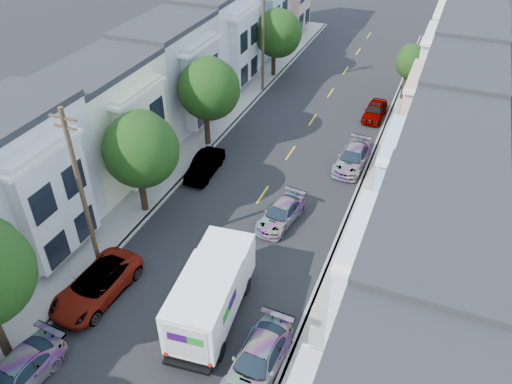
{
  "coord_description": "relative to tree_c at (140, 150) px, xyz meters",
  "views": [
    {
      "loc": [
        10.13,
        -14.13,
        20.61
      ],
      "look_at": [
        0.59,
        9.34,
        2.2
      ],
      "focal_mm": 35.0,
      "sensor_mm": 36.0,
      "label": 1
    }
  ],
  "objects": [
    {
      "name": "parked_right_b",
      "position": [
        11.2,
        -8.49,
        -4.04
      ],
      "size": [
        2.29,
        5.03,
        1.48
      ],
      "primitive_type": "imported",
      "rotation": [
        0.0,
        0.0,
        -0.04
      ],
      "color": "silver",
      "rests_on": "ground"
    },
    {
      "name": "parked_left_b",
      "position": [
        1.4,
        -13.44,
        -4.04
      ],
      "size": [
        2.44,
        5.12,
        1.5
      ],
      "primitive_type": "imported",
      "rotation": [
        0.0,
        0.0,
        -0.07
      ],
      "color": "black",
      "rests_on": "ground"
    },
    {
      "name": "sidewalk_right",
      "position": [
        13.65,
        7.58,
        -4.71
      ],
      "size": [
        2.6,
        70.0,
        0.15
      ],
      "primitive_type": "cube",
      "color": "gray",
      "rests_on": "ground"
    },
    {
      "name": "utility_pole_near",
      "position": [
        0.0,
        -5.42,
        0.37
      ],
      "size": [
        1.6,
        0.26,
        10.0
      ],
      "color": "#42301E",
      "rests_on": "ground"
    },
    {
      "name": "curb_left",
      "position": [
        0.25,
        7.58,
        -4.71
      ],
      "size": [
        0.3,
        70.0,
        0.15
      ],
      "primitive_type": "cube",
      "color": "gray",
      "rests_on": "ground"
    },
    {
      "name": "parked_left_c",
      "position": [
        1.4,
        -7.45,
        -4.01
      ],
      "size": [
        2.91,
        5.71,
        1.54
      ],
      "primitive_type": "imported",
      "rotation": [
        0.0,
        0.0,
        -0.06
      ],
      "color": "silver",
      "rests_on": "ground"
    },
    {
      "name": "townhouse_row_right",
      "position": [
        17.45,
        7.58,
        -4.79
      ],
      "size": [
        5.0,
        70.0,
        8.5
      ],
      "primitive_type": "cube",
      "color": "#AAC9E0",
      "rests_on": "ground"
    },
    {
      "name": "parked_left_d",
      "position": [
        1.4,
        5.44,
        -4.06
      ],
      "size": [
        1.79,
        4.44,
        1.45
      ],
      "primitive_type": "imported",
      "rotation": [
        0.0,
        0.0,
        0.06
      ],
      "color": "#450506",
      "rests_on": "ground"
    },
    {
      "name": "tree_c",
      "position": [
        0.0,
        0.0,
        0.0
      ],
      "size": [
        4.7,
        4.7,
        7.15
      ],
      "color": "black",
      "rests_on": "ground"
    },
    {
      "name": "road_slab",
      "position": [
        6.3,
        7.58,
        -4.78
      ],
      "size": [
        12.0,
        70.0,
        0.02
      ],
      "primitive_type": "cube",
      "color": "black",
      "rests_on": "ground"
    },
    {
      "name": "townhouse_row_left",
      "position": [
        -4.85,
        7.58,
        -4.79
      ],
      "size": [
        5.0,
        70.0,
        8.5
      ],
      "primitive_type": "cube",
      "color": "#AAC9E0",
      "rests_on": "ground"
    },
    {
      "name": "tree_e",
      "position": [
        0.0,
        24.36,
        -0.32
      ],
      "size": [
        4.7,
        4.7,
        6.83
      ],
      "color": "black",
      "rests_on": "ground"
    },
    {
      "name": "fedex_truck",
      "position": [
        7.85,
        -6.39,
        -2.94
      ],
      "size": [
        2.65,
        6.88,
        3.3
      ],
      "rotation": [
        0.0,
        0.0,
        0.11
      ],
      "color": "white",
      "rests_on": "ground"
    },
    {
      "name": "parked_right_c",
      "position": [
        11.2,
        10.55,
        -4.06
      ],
      "size": [
        2.26,
        4.93,
        1.45
      ],
      "primitive_type": "imported",
      "rotation": [
        0.0,
        0.0,
        -0.05
      ],
      "color": "black",
      "rests_on": "ground"
    },
    {
      "name": "centerline",
      "position": [
        6.3,
        7.58,
        -4.79
      ],
      "size": [
        0.12,
        70.0,
        0.01
      ],
      "primitive_type": "cube",
      "color": "gold",
      "rests_on": "ground"
    },
    {
      "name": "ground",
      "position": [
        6.3,
        -7.42,
        -4.79
      ],
      "size": [
        160.0,
        160.0,
        0.0
      ],
      "primitive_type": "plane",
      "color": "black",
      "rests_on": "ground"
    },
    {
      "name": "sidewalk_left",
      "position": [
        -1.05,
        7.58,
        -4.71
      ],
      "size": [
        2.6,
        70.0,
        0.15
      ],
      "primitive_type": "cube",
      "color": "gray",
      "rests_on": "ground"
    },
    {
      "name": "tree_far_r",
      "position": [
        13.2,
        23.76,
        -1.15
      ],
      "size": [
        3.1,
        3.1,
        5.23
      ],
      "color": "black",
      "rests_on": "ground"
    },
    {
      "name": "curb_right",
      "position": [
        12.35,
        7.58,
        -4.71
      ],
      "size": [
        0.3,
        70.0,
        0.15
      ],
      "primitive_type": "cube",
      "color": "gray",
      "rests_on": "ground"
    },
    {
      "name": "parked_right_d",
      "position": [
        11.2,
        18.99,
        -4.08
      ],
      "size": [
        1.77,
        4.37,
        1.4
      ],
      "primitive_type": "imported",
      "rotation": [
        0.0,
        0.0,
        -0.03
      ],
      "color": "black",
      "rests_on": "ground"
    },
    {
      "name": "tree_d",
      "position": [
        -0.0,
        9.32,
        0.09
      ],
      "size": [
        4.7,
        4.7,
        7.25
      ],
      "color": "black",
      "rests_on": "ground"
    },
    {
      "name": "lead_sedan",
      "position": [
        8.47,
        2.28,
        -4.14
      ],
      "size": [
        2.39,
        4.54,
        1.3
      ],
      "primitive_type": "imported",
      "rotation": [
        0.0,
        0.0,
        -0.14
      ],
      "color": "black",
      "rests_on": "ground"
    },
    {
      "name": "utility_pole_far",
      "position": [
        0.0,
        20.58,
        0.37
      ],
      "size": [
        1.6,
        0.26,
        10.0
      ],
      "color": "#42301E",
      "rests_on": "ground"
    }
  ]
}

